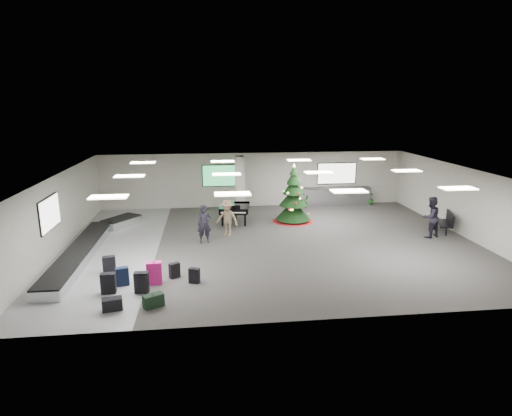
{
  "coord_description": "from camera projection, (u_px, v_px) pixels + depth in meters",
  "views": [
    {
      "loc": [
        -2.85,
        -17.9,
        6.13
      ],
      "look_at": [
        -0.62,
        1.0,
        1.37
      ],
      "focal_mm": 30.0,
      "sensor_mm": 36.0,
      "label": 1
    }
  ],
  "objects": [
    {
      "name": "baggage_carousel",
      "position": [
        89.0,
        246.0,
        18.03
      ],
      "size": [
        2.28,
        9.71,
        0.43
      ],
      "color": "silver",
      "rests_on": "ground"
    },
    {
      "name": "pink_suitcase",
      "position": [
        154.0,
        273.0,
        14.68
      ],
      "size": [
        0.52,
        0.31,
        0.82
      ],
      "rotation": [
        0.0,
        0.0,
        0.04
      ],
      "color": "#D61B7E",
      "rests_on": "ground"
    },
    {
      "name": "green_duffel",
      "position": [
        153.0,
        301.0,
        13.08
      ],
      "size": [
        0.68,
        0.56,
        0.43
      ],
      "rotation": [
        0.0,
        0.0,
        0.51
      ],
      "color": "black",
      "rests_on": "ground"
    },
    {
      "name": "suitcase_3",
      "position": [
        175.0,
        270.0,
        15.24
      ],
      "size": [
        0.42,
        0.37,
        0.57
      ],
      "rotation": [
        0.0,
        0.0,
        0.56
      ],
      "color": "black",
      "rests_on": "ground"
    },
    {
      "name": "bench",
      "position": [
        446.0,
        221.0,
        20.53
      ],
      "size": [
        1.02,
        1.63,
        0.98
      ],
      "rotation": [
        0.0,
        0.0,
        -0.34
      ],
      "color": "black",
      "rests_on": "ground"
    },
    {
      "name": "suitcase_8",
      "position": [
        109.0,
        265.0,
        15.6
      ],
      "size": [
        0.48,
        0.31,
        0.68
      ],
      "rotation": [
        0.0,
        0.0,
        0.14
      ],
      "color": "black",
      "rests_on": "ground"
    },
    {
      "name": "suitcase_5",
      "position": [
        108.0,
        283.0,
        13.97
      ],
      "size": [
        0.48,
        0.28,
        0.72
      ],
      "rotation": [
        0.0,
        0.0,
        0.05
      ],
      "color": "black",
      "rests_on": "ground"
    },
    {
      "name": "suitcase_0",
      "position": [
        142.0,
        282.0,
        14.04
      ],
      "size": [
        0.47,
        0.28,
        0.73
      ],
      "rotation": [
        0.0,
        0.0,
        -0.06
      ],
      "color": "black",
      "rests_on": "ground"
    },
    {
      "name": "potted_plant_left",
      "position": [
        306.0,
        202.0,
        25.36
      ],
      "size": [
        0.48,
        0.44,
        0.71
      ],
      "primitive_type": "imported",
      "rotation": [
        0.0,
        0.0,
        0.39
      ],
      "color": "#153A12",
      "rests_on": "ground"
    },
    {
      "name": "grand_piano",
      "position": [
        235.0,
        208.0,
        22.04
      ],
      "size": [
        1.71,
        2.08,
        1.08
      ],
      "rotation": [
        0.0,
        0.0,
        -0.15
      ],
      "color": "black",
      "rests_on": "ground"
    },
    {
      "name": "traveler_a",
      "position": [
        204.0,
        224.0,
        18.89
      ],
      "size": [
        0.66,
        0.47,
        1.72
      ],
      "primitive_type": "imported",
      "rotation": [
        0.0,
        0.0,
        0.09
      ],
      "color": "black",
      "rests_on": "ground"
    },
    {
      "name": "black_duffel",
      "position": [
        112.0,
        304.0,
        12.87
      ],
      "size": [
        0.65,
        0.45,
        0.41
      ],
      "rotation": [
        0.0,
        0.0,
        0.23
      ],
      "color": "black",
      "rests_on": "ground"
    },
    {
      "name": "suitcase_1",
      "position": [
        142.0,
        284.0,
        14.0
      ],
      "size": [
        0.45,
        0.33,
        0.65
      ],
      "rotation": [
        0.0,
        0.0,
        -0.31
      ],
      "color": "black",
      "rests_on": "ground"
    },
    {
      "name": "service_counter",
      "position": [
        337.0,
        196.0,
        25.89
      ],
      "size": [
        4.05,
        0.65,
        1.08
      ],
      "color": "silver",
      "rests_on": "ground"
    },
    {
      "name": "suitcase_7",
      "position": [
        194.0,
        276.0,
        14.8
      ],
      "size": [
        0.41,
        0.31,
        0.55
      ],
      "rotation": [
        0.0,
        0.0,
        -0.35
      ],
      "color": "black",
      "rests_on": "ground"
    },
    {
      "name": "traveler_bench",
      "position": [
        431.0,
        217.0,
        19.62
      ],
      "size": [
        1.14,
        1.02,
        1.92
      ],
      "primitive_type": "imported",
      "rotation": [
        0.0,
        0.0,
        3.52
      ],
      "color": "black",
      "rests_on": "ground"
    },
    {
      "name": "christmas_tree",
      "position": [
        293.0,
        202.0,
        22.28
      ],
      "size": [
        2.16,
        2.16,
        3.08
      ],
      "color": "maroon",
      "rests_on": "ground"
    },
    {
      "name": "ground",
      "position": [
        272.0,
        243.0,
        19.05
      ],
      "size": [
        18.0,
        18.0,
        0.0
      ],
      "primitive_type": "plane",
      "color": "#3B3835",
      "rests_on": "ground"
    },
    {
      "name": "potted_plant_right",
      "position": [
        370.0,
        198.0,
        26.01
      ],
      "size": [
        0.63,
        0.63,
        0.8
      ],
      "primitive_type": "imported",
      "rotation": [
        0.0,
        0.0,
        2.39
      ],
      "color": "#153A12",
      "rests_on": "ground"
    },
    {
      "name": "room_envelope",
      "position": [
        262.0,
        189.0,
        19.09
      ],
      "size": [
        18.02,
        14.02,
        3.21
      ],
      "color": "#A6A398",
      "rests_on": "ground"
    },
    {
      "name": "traveler_b",
      "position": [
        227.0,
        218.0,
        19.84
      ],
      "size": [
        1.28,
        1.13,
        1.72
      ],
      "primitive_type": "imported",
      "rotation": [
        0.0,
        0.0,
        -0.56
      ],
      "color": "#886E54",
      "rests_on": "ground"
    },
    {
      "name": "navy_suitcase",
      "position": [
        122.0,
        276.0,
        14.58
      ],
      "size": [
        0.47,
        0.35,
        0.67
      ],
      "rotation": [
        0.0,
        0.0,
        0.28
      ],
      "color": "black",
      "rests_on": "ground"
    }
  ]
}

